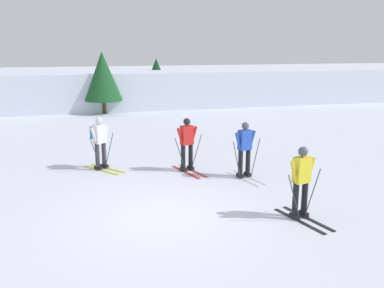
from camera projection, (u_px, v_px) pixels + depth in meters
ground_plane at (163, 216)px, 9.72m from camera, size 120.00×120.00×0.00m
far_snow_ridge at (112, 86)px, 28.81m from camera, size 80.00×9.51×2.27m
skier_white at (99, 140)px, 13.22m from camera, size 1.32×1.46×1.71m
skier_blue at (245, 148)px, 12.37m from camera, size 0.97×1.64×1.71m
skier_red at (187, 143)px, 13.03m from camera, size 0.96×1.64×1.71m
skier_yellow at (301, 181)px, 9.41m from camera, size 0.97×1.64×1.71m
conifer_far_left at (156, 76)px, 28.31m from camera, size 1.89×1.89×3.06m
conifer_far_centre at (103, 76)px, 23.89m from camera, size 2.19×2.19×3.59m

